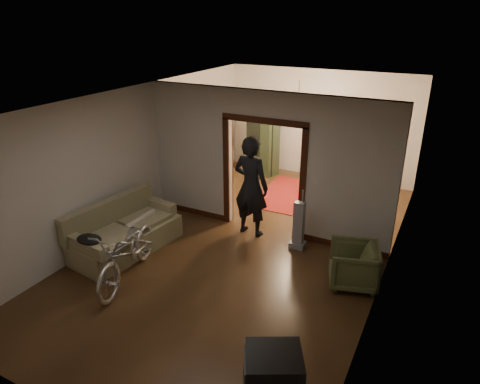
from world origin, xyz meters
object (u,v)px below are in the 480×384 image
Objects in this scene: sofa at (126,227)px; armchair at (353,265)px; bicycle at (128,252)px; person at (251,186)px; desk at (347,174)px; locker at (263,145)px.

armchair is at bearing 19.16° from sofa.
person is (1.09, 2.35, 0.50)m from bicycle.
bicycle reaches higher than sofa.
desk is (2.19, 5.59, -0.14)m from bicycle.
sofa is at bearing 48.96° from person.
locker is (0.52, 4.93, 0.33)m from sofa.
locker is at bearing 76.86° from bicycle.
desk is at bearing 178.76° from armchair.
sofa is at bearing 118.46° from bicycle.
sofa is at bearing -95.11° from armchair.
locker reaches higher than armchair.
bicycle is 2.51× the size of armchair.
bicycle is 3.66m from armchair.
desk is (2.33, -0.05, -0.44)m from locker.
person is 1.25× the size of locker.
sofa is 2.08× the size of desk.
person is 3.52m from locker.
bicycle is 1.96× the size of desk.
locker is 1.64× the size of desk.
bicycle is (0.66, -0.71, 0.04)m from sofa.
armchair is at bearing 165.52° from person.
person is at bearing 50.60° from bicycle.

